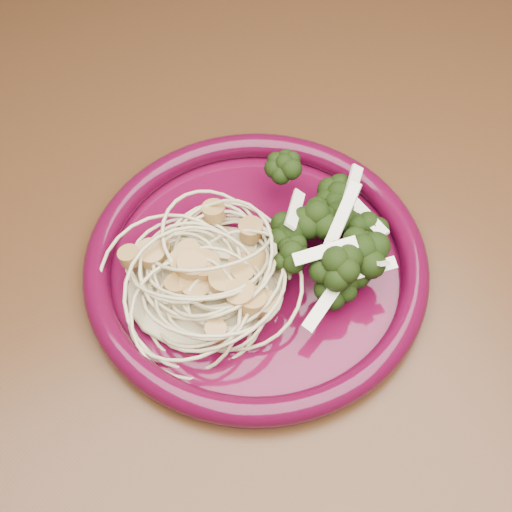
{
  "coord_description": "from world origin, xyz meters",
  "views": [
    {
      "loc": [
        -0.07,
        -0.32,
        1.22
      ],
      "look_at": [
        0.05,
        -0.04,
        0.77
      ],
      "focal_mm": 50.0,
      "sensor_mm": 36.0,
      "label": 1
    }
  ],
  "objects": [
    {
      "name": "dining_table",
      "position": [
        0.0,
        0.0,
        0.65
      ],
      "size": [
        1.2,
        0.8,
        0.75
      ],
      "color": "#472814",
      "rests_on": "ground"
    },
    {
      "name": "dinner_plate",
      "position": [
        0.05,
        -0.04,
        0.76
      ],
      "size": [
        0.29,
        0.29,
        0.02
      ],
      "rotation": [
        0.0,
        0.0,
        0.1
      ],
      "color": "#44061E",
      "rests_on": "dining_table"
    },
    {
      "name": "spaghetti_pile",
      "position": [
        0.01,
        -0.04,
        0.77
      ],
      "size": [
        0.13,
        0.12,
        0.03
      ],
      "primitive_type": "ellipsoid",
      "rotation": [
        0.0,
        0.0,
        0.1
      ],
      "color": "#C8BC8B",
      "rests_on": "dinner_plate"
    },
    {
      "name": "scallop_cluster",
      "position": [
        0.01,
        -0.04,
        0.8
      ],
      "size": [
        0.12,
        0.12,
        0.04
      ],
      "primitive_type": null,
      "rotation": [
        0.0,
        0.0,
        0.1
      ],
      "color": "tan",
      "rests_on": "spaghetti_pile"
    },
    {
      "name": "broccoli_pile",
      "position": [
        0.1,
        -0.04,
        0.78
      ],
      "size": [
        0.09,
        0.13,
        0.04
      ],
      "primitive_type": "ellipsoid",
      "rotation": [
        0.0,
        0.0,
        0.1
      ],
      "color": "black",
      "rests_on": "dinner_plate"
    },
    {
      "name": "onion_garnish",
      "position": [
        0.1,
        -0.04,
        0.81
      ],
      "size": [
        0.06,
        0.09,
        0.05
      ],
      "primitive_type": null,
      "rotation": [
        0.0,
        0.0,
        0.1
      ],
      "color": "white",
      "rests_on": "broccoli_pile"
    }
  ]
}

